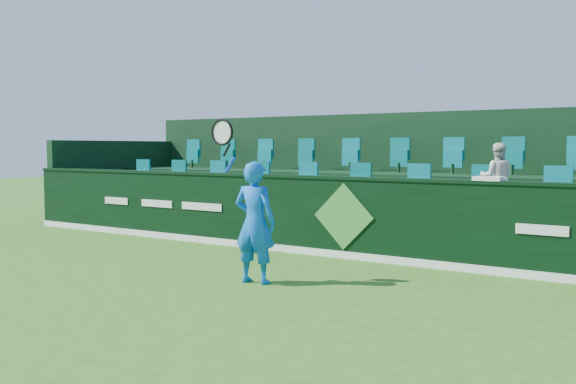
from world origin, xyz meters
The scene contains 10 objects.
ground centered at (0.00, 0.00, 0.00)m, with size 60.00×60.00×0.00m, color #326A19.
sponsor_hoarding centered at (0.00, 4.00, 0.67)m, with size 16.00×0.25×1.35m.
stand_tier_front centered at (0.00, 5.10, 0.40)m, with size 16.00×2.00×0.80m, color black.
stand_tier_back centered at (0.00, 7.00, 0.65)m, with size 16.00×1.80×1.30m, color black.
stand_rear centered at (0.00, 7.44, 1.22)m, with size 16.00×4.10×2.60m.
seat_row_front centered at (0.00, 5.50, 1.10)m, with size 13.50×0.50×0.60m, color #087579.
seat_row_back centered at (0.00, 7.30, 1.60)m, with size 13.50×0.50×0.60m, color #087579.
tennis_player centered at (-0.07, 1.55, 0.84)m, with size 1.06×0.47×2.30m.
spectator_left centered at (2.13, 5.12, 1.35)m, with size 0.54×0.42×1.11m, color white.
towel centered at (2.32, 4.00, 1.38)m, with size 0.40×0.26×0.06m, color white.
Camera 1 is at (5.09, -5.30, 1.83)m, focal length 40.00 mm.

